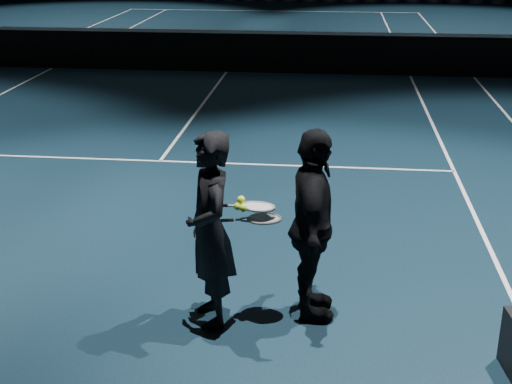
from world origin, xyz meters
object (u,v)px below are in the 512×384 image
at_px(racket_lower, 265,219).
at_px(racket_upper, 258,207).
at_px(tennis_balls, 241,205).
at_px(player_a, 210,230).
at_px(player_b, 312,226).

relative_size(racket_lower, racket_upper, 1.00).
bearing_deg(racket_upper, tennis_balls, -170.43).
bearing_deg(player_a, racket_lower, 79.31).
bearing_deg(player_b, player_a, 97.74).
bearing_deg(player_b, tennis_balls, 97.26).
bearing_deg(racket_upper, player_b, -9.08).
height_order(player_b, racket_upper, player_b).
relative_size(player_b, racket_upper, 2.46).
distance_m(player_a, racket_upper, 0.44).
distance_m(racket_lower, racket_upper, 0.11).
bearing_deg(racket_lower, racket_upper, 141.34).
bearing_deg(tennis_balls, racket_upper, 25.37).
height_order(player_b, tennis_balls, player_b).
bearing_deg(racket_lower, player_a, 180.00).
distance_m(racket_upper, tennis_balls, 0.15).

